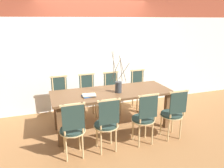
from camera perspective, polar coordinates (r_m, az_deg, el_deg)
ground_plane at (r=4.44m, az=0.00°, el=-11.34°), size 16.00×16.00×0.00m
wall_rear at (r=5.15m, az=-4.63°, el=11.15°), size 12.00×0.06×3.20m
dining_table at (r=4.18m, az=0.00°, el=-3.39°), size 2.27×0.86×0.76m
chair_near_leftend at (r=3.39m, az=-10.22°, el=-11.19°), size 0.40×0.40×0.94m
chair_near_left at (r=3.50m, az=-1.34°, el=-10.01°), size 0.40×0.40×0.94m
chair_near_center at (r=3.73m, az=8.46°, el=-8.43°), size 0.40×0.40×0.94m
chair_near_right at (r=4.01m, az=15.73°, el=-7.09°), size 0.40×0.40×0.94m
chair_far_leftend at (r=4.72m, az=-13.32°, el=-3.29°), size 0.40×0.40×0.94m
chair_far_left at (r=4.81m, az=-6.25°, el=-2.57°), size 0.40×0.40×0.94m
chair_far_center at (r=4.95m, az=0.09°, el=-1.89°), size 0.40×0.40×0.94m
chair_far_right at (r=5.20m, az=7.08°, el=-1.12°), size 0.40×0.40×0.94m
vase_centerpiece at (r=4.06m, az=1.67°, el=-0.52°), size 0.31×0.32×0.78m
book_stack at (r=3.90m, az=-6.04°, el=-2.96°), size 0.25×0.20×0.04m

